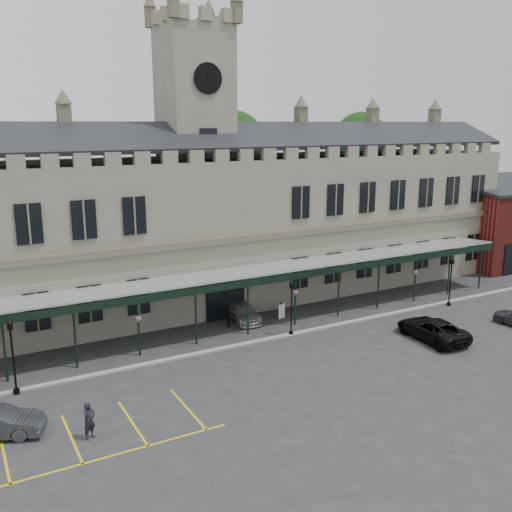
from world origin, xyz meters
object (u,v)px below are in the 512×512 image
car_taxi (242,312)px  lamp_post_right (451,277)px  lamp_post_mid (292,303)px  sign_board (282,311)px  clock_tower (196,144)px  person_a (89,421)px  car_van (432,329)px  lamp_post_left (12,349)px  station_building (198,226)px

car_taxi → lamp_post_right: bearing=-11.4°
lamp_post_mid → sign_board: bearing=69.3°
clock_tower → car_taxi: size_ratio=5.48×
car_taxi → lamp_post_mid: bearing=-65.1°
person_a → car_van: bearing=-26.6°
car_taxi → car_van: car_van is taller
lamp_post_left → car_taxi: size_ratio=0.99×
station_building → lamp_post_mid: size_ratio=14.60×
lamp_post_mid → person_a: lamp_post_mid is taller
lamp_post_left → person_a: bearing=-69.3°
lamp_post_right → sign_board: size_ratio=3.62×
lamp_post_left → station_building: bearing=34.1°
clock_tower → lamp_post_right: size_ratio=5.92×
lamp_post_right → lamp_post_left: bearing=179.3°
person_a → lamp_post_mid: bearing=-6.4°
clock_tower → person_a: 25.02m
station_building → lamp_post_left: (-15.73, -10.64, -3.80)m
station_building → lamp_post_right: size_ratio=14.32×
lamp_post_mid → station_building: bearing=103.8°
station_building → person_a: station_building is taller
lamp_post_left → car_taxi: lamp_post_left is taller
lamp_post_right → person_a: size_ratio=2.24×
car_taxi → car_van: 13.96m
clock_tower → station_building: bearing=-90.0°
lamp_post_mid → car_van: (8.19, -5.45, -1.67)m
station_building → person_a: 22.48m
station_building → sign_board: (3.86, -7.03, -5.90)m
lamp_post_left → lamp_post_mid: lamp_post_left is taller
clock_tower → sign_board: bearing=-61.5°
lamp_post_left → lamp_post_right: 33.39m
sign_board → person_a: size_ratio=0.62×
station_building → lamp_post_right: station_building is taller
station_building → clock_tower: (0.00, 0.09, 6.64)m
sign_board → person_a: (-17.06, -10.30, 0.37)m
station_building → car_taxi: 8.35m
lamp_post_left → lamp_post_right: size_ratio=1.07×
person_a → lamp_post_left: bearing=80.7°
clock_tower → lamp_post_mid: bearing=-76.3°
station_building → sign_board: size_ratio=51.89×
lamp_post_left → lamp_post_mid: size_ratio=1.09×
person_a → station_building: bearing=22.7°
lamp_post_right → car_taxi: (-16.65, 5.13, -1.83)m
station_building → clock_tower: clock_tower is taller
person_a → clock_tower: bearing=22.8°
clock_tower → person_a: clock_tower is taller
sign_board → car_van: car_van is taller
sign_board → car_van: size_ratio=0.21×
car_taxi → person_a: 18.23m
station_building → sign_board: station_building is taller
station_building → clock_tower: bearing=90.0°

